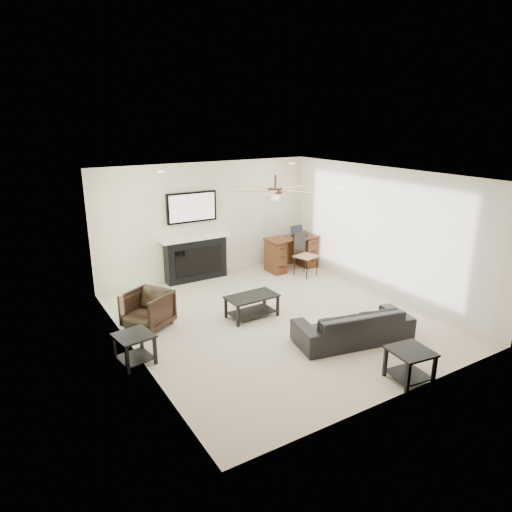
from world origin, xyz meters
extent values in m
plane|color=#BAAA95|center=(0.00, 0.00, 0.00)|extent=(5.50, 5.50, 0.00)
cube|color=white|center=(0.00, 0.00, 2.50)|extent=(5.00, 5.50, 0.04)
cube|color=#ECE3C8|center=(0.00, 2.75, 1.25)|extent=(5.00, 0.04, 2.50)
cube|color=#ECE3C8|center=(0.00, -2.75, 1.25)|extent=(5.00, 0.04, 2.50)
cube|color=#ECE3C8|center=(-2.50, 0.00, 1.25)|extent=(0.04, 5.50, 2.50)
cube|color=#ECE3C8|center=(2.50, 0.00, 1.25)|extent=(0.04, 5.50, 2.50)
cube|color=silver|center=(2.45, 0.10, 1.23)|extent=(0.04, 5.10, 2.40)
cube|color=#93BC89|center=(-2.46, 1.55, 1.05)|extent=(0.04, 1.80, 2.10)
cylinder|color=#382619|center=(0.00, 0.10, 2.25)|extent=(1.40, 1.40, 0.30)
imported|color=black|center=(0.55, -1.32, 0.27)|extent=(1.96, 1.08, 0.54)
imported|color=black|center=(-2.05, 0.83, 0.32)|extent=(0.95, 0.94, 0.63)
cube|color=black|center=(-0.35, 0.28, 0.20)|extent=(0.91, 0.53, 0.40)
cube|color=black|center=(0.40, -2.57, 0.23)|extent=(0.58, 0.58, 0.45)
cube|color=black|center=(-2.60, -0.22, 0.23)|extent=(0.57, 0.57, 0.45)
cube|color=black|center=(-0.38, 2.58, 0.95)|extent=(1.52, 0.34, 1.91)
cube|color=#3B1C0E|center=(1.81, 2.12, 0.38)|extent=(1.22, 0.56, 0.76)
cube|color=black|center=(1.81, 1.57, 0.48)|extent=(0.52, 0.53, 0.97)
cube|color=black|center=(2.01, 2.10, 0.88)|extent=(0.33, 0.24, 0.23)
camera|label=1|loc=(-4.14, -6.11, 3.39)|focal=32.00mm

